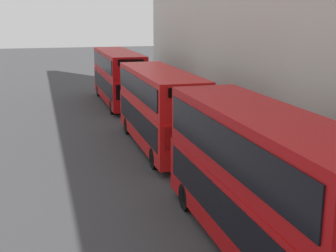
% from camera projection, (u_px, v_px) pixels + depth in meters
% --- Properties ---
extents(bus_leading, '(2.59, 10.56, 4.38)m').
position_uv_depth(bus_leading, '(262.00, 178.00, 13.59)').
color(bus_leading, '#B20C0F').
rests_on(bus_leading, ground).
extents(bus_second_in_queue, '(2.59, 10.00, 4.18)m').
position_uv_depth(bus_second_in_queue, '(160.00, 106.00, 24.85)').
color(bus_second_in_queue, red).
rests_on(bus_second_in_queue, ground).
extents(bus_third_in_queue, '(2.59, 11.03, 4.20)m').
position_uv_depth(bus_third_in_queue, '(118.00, 75.00, 37.35)').
color(bus_third_in_queue, '#B20C0F').
rests_on(bus_third_in_queue, ground).
extents(pedestrian, '(0.36, 0.36, 1.62)m').
position_uv_depth(pedestrian, '(166.00, 105.00, 33.22)').
color(pedestrian, maroon).
rests_on(pedestrian, ground).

